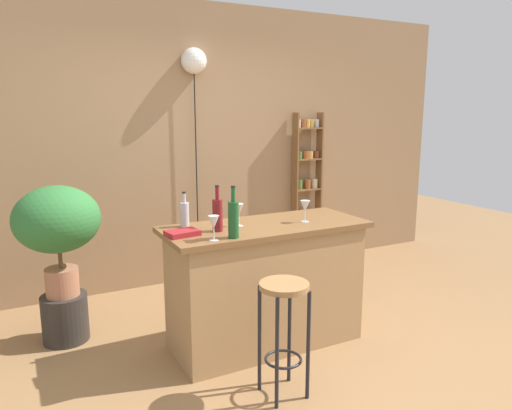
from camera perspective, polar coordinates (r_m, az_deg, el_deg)
ground at (r=3.61m, az=3.50°, el=-17.88°), size 12.00×12.00×0.00m
back_wall at (r=4.94m, az=-8.11°, el=7.02°), size 6.40×0.10×2.80m
kitchen_counter at (r=3.65m, az=1.13°, el=-9.40°), size 1.51×0.63×0.93m
bar_stool at (r=2.99m, az=3.34°, el=-12.88°), size 0.30×0.30×0.73m
spice_shelf at (r=5.49m, az=6.08°, el=2.09°), size 0.35×0.12×1.73m
plant_stool at (r=4.06m, az=-21.78°, el=-12.36°), size 0.34×0.34×0.37m
potted_plant at (r=3.84m, az=-22.59°, el=-2.06°), size 0.63×0.56×0.85m
bottle_vinegar at (r=3.30m, az=-4.61°, el=-1.07°), size 0.07×0.07×0.32m
bottle_sauce_amber at (r=3.46m, az=-8.52°, el=-1.02°), size 0.06×0.06×0.25m
bottle_spirits_clear at (r=3.12m, az=-2.71°, el=-1.60°), size 0.07×0.07×0.35m
wine_glass_left at (r=3.06m, az=-5.07°, el=-2.13°), size 0.07×0.07×0.16m
wine_glass_center at (r=3.58m, az=5.86°, el=-0.20°), size 0.07×0.07×0.16m
wine_glass_right at (r=3.44m, az=-2.07°, el=-0.62°), size 0.07×0.07×0.16m
cookbook at (r=3.24m, az=-8.77°, el=-3.31°), size 0.23×0.18×0.03m
pendant_globe_light at (r=4.85m, az=-7.41°, el=16.41°), size 0.25×0.25×2.35m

